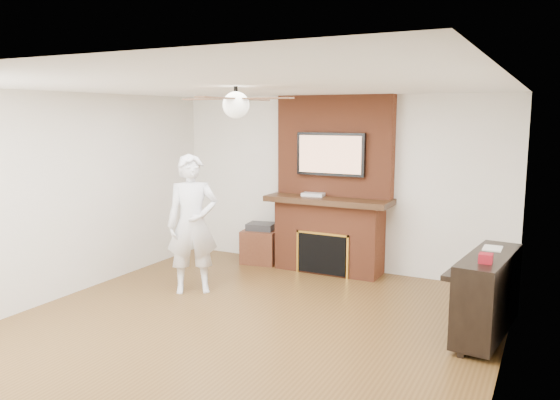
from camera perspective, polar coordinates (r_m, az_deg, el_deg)
The scene contains 11 objects.
room_shell at distance 5.49m, azimuth -4.49°, elevation -1.36°, with size 5.36×5.86×2.86m.
fireplace at distance 7.79m, azimuth 5.35°, elevation -0.23°, with size 1.78×0.64×2.50m.
tv at distance 7.67m, azimuth 5.30°, elevation 4.78°, with size 1.00×0.08×0.60m.
ceiling_fan at distance 5.41m, azimuth -4.63°, elevation 9.99°, with size 1.21×1.21×0.31m.
person at distance 6.91m, azimuth -9.13°, elevation -2.51°, with size 0.64×0.43×1.74m, color silver.
side_table at distance 8.33m, azimuth -1.96°, elevation -4.63°, with size 0.60×0.60×0.60m.
piano at distance 5.92m, azimuth 20.78°, elevation -9.07°, with size 0.63×1.34×0.95m.
cable_box at distance 7.77m, azimuth 3.49°, elevation 0.58°, with size 0.31×0.18×0.04m, color silver.
candle_green at distance 7.82m, azimuth 5.01°, elevation -7.34°, with size 0.07×0.07×0.09m, color #378A38.
candle_cream at distance 7.74m, azimuth 5.15°, elevation -7.39°, with size 0.09×0.09×0.12m, color beige.
candle_blue at distance 7.82m, azimuth 5.57°, elevation -7.34°, with size 0.06×0.06×0.09m, color #324797.
Camera 1 is at (2.83, -4.61, 2.23)m, focal length 35.00 mm.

